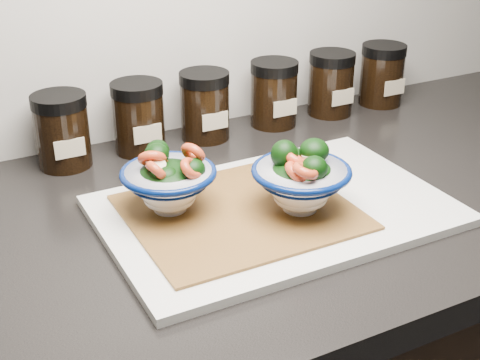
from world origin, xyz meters
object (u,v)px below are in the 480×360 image
spice_jar_e (331,83)px  spice_jar_f (382,74)px  spice_jar_d (274,93)px  spice_jar_c (205,106)px  bowl_left (169,182)px  spice_jar_b (139,117)px  cutting_board (275,210)px  spice_jar_a (62,131)px  bowl_right (301,180)px

spice_jar_e → spice_jar_f: same height
spice_jar_d → spice_jar_c: bearing=180.0°
bowl_left → spice_jar_b: 0.23m
cutting_board → spice_jar_f: 0.49m
spice_jar_a → spice_jar_e: (0.48, 0.00, 0.00)m
spice_jar_d → spice_jar_a: bearing=180.0°
spice_jar_b → spice_jar_f: (0.48, 0.00, 0.00)m
spice_jar_f → spice_jar_e: bearing=180.0°
spice_jar_a → spice_jar_d: (0.37, 0.00, 0.00)m
bowl_left → spice_jar_d: 0.37m
cutting_board → spice_jar_b: spice_jar_b is taller
bowl_right → bowl_left: bearing=152.9°
bowl_left → spice_jar_a: spice_jar_a is taller
spice_jar_c → spice_jar_f: bearing=0.0°
cutting_board → bowl_right: size_ratio=3.50×
bowl_right → spice_jar_c: (0.01, 0.31, -0.00)m
cutting_board → spice_jar_c: (0.03, 0.28, 0.05)m
spice_jar_f → spice_jar_b: bearing=180.0°
spice_jar_b → spice_jar_c: same height
spice_jar_b → spice_jar_a: bearing=180.0°
cutting_board → spice_jar_e: size_ratio=3.98×
cutting_board → spice_jar_d: size_ratio=3.98×
bowl_right → spice_jar_d: 0.34m
spice_jar_c → spice_jar_d: size_ratio=1.00×
spice_jar_b → spice_jar_d: same height
cutting_board → spice_jar_f: size_ratio=3.98×
bowl_right → spice_jar_f: bearing=39.5°
cutting_board → spice_jar_f: bearing=35.5°
spice_jar_a → spice_jar_b: (0.12, 0.00, 0.00)m
bowl_right → spice_jar_e: bearing=50.0°
bowl_right → spice_jar_c: spice_jar_c is taller
spice_jar_e → spice_jar_a: bearing=180.0°
cutting_board → spice_jar_d: bearing=60.3°
cutting_board → bowl_right: bowl_right is taller
spice_jar_a → spice_jar_c: (0.24, 0.00, 0.00)m
spice_jar_b → cutting_board: bearing=-73.1°
spice_jar_b → spice_jar_f: same height
bowl_left → spice_jar_f: (0.52, 0.23, 0.00)m
spice_jar_b → spice_jar_c: 0.11m
spice_jar_a → spice_jar_d: 0.37m
bowl_right → spice_jar_b: spice_jar_b is taller
bowl_left → spice_jar_e: size_ratio=1.10×
cutting_board → spice_jar_e: spice_jar_e is taller
spice_jar_a → spice_jar_e: same height
bowl_right → spice_jar_b: bearing=109.3°
spice_jar_b → spice_jar_c: size_ratio=1.00×
spice_jar_e → spice_jar_b: bearing=180.0°
spice_jar_d → spice_jar_e: (0.12, 0.00, 0.00)m
spice_jar_c → spice_jar_d: 0.13m
spice_jar_e → spice_jar_f: bearing=0.0°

